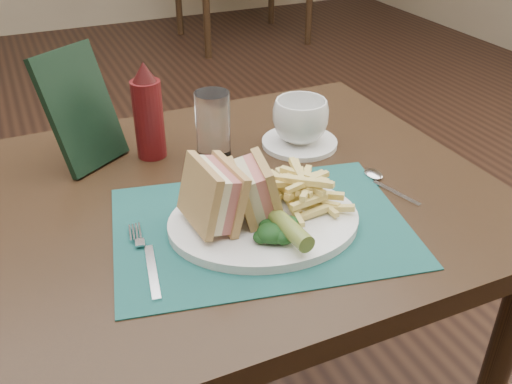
# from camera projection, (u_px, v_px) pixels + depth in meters

# --- Properties ---
(floor) EXTENTS (7.00, 7.00, 0.00)m
(floor) POSITION_uv_depth(u_px,v_px,m) (177.00, 319.00, 1.77)
(floor) COLOR black
(floor) RESTS_ON ground
(wall_back) EXTENTS (6.00, 0.00, 6.00)m
(wall_back) POSITION_uv_depth(u_px,v_px,m) (44.00, 31.00, 4.50)
(wall_back) COLOR tan
(wall_back) RESTS_ON ground
(table_main) EXTENTS (0.90, 0.75, 0.75)m
(table_main) POSITION_uv_depth(u_px,v_px,m) (235.00, 343.00, 1.19)
(table_main) COLOR black
(table_main) RESTS_ON ground
(placemat) EXTENTS (0.51, 0.41, 0.00)m
(placemat) POSITION_uv_depth(u_px,v_px,m) (261.00, 226.00, 0.90)
(placemat) COLOR #184E49
(placemat) RESTS_ON table_main
(plate) EXTENTS (0.34, 0.30, 0.01)m
(plate) POSITION_uv_depth(u_px,v_px,m) (264.00, 222.00, 0.89)
(plate) COLOR white
(plate) RESTS_ON placemat
(sandwich_half_a) EXTENTS (0.09, 0.11, 0.11)m
(sandwich_half_a) POSITION_uv_depth(u_px,v_px,m) (200.00, 198.00, 0.84)
(sandwich_half_a) COLOR tan
(sandwich_half_a) RESTS_ON plate
(sandwich_half_b) EXTENTS (0.09, 0.11, 0.10)m
(sandwich_half_b) POSITION_uv_depth(u_px,v_px,m) (241.00, 191.00, 0.86)
(sandwich_half_b) COLOR tan
(sandwich_half_b) RESTS_ON plate
(kale_garnish) EXTENTS (0.11, 0.08, 0.03)m
(kale_garnish) POSITION_uv_depth(u_px,v_px,m) (278.00, 229.00, 0.84)
(kale_garnish) COLOR black
(kale_garnish) RESTS_ON plate
(pickle_spear) EXTENTS (0.03, 0.12, 0.03)m
(pickle_spear) POSITION_uv_depth(u_px,v_px,m) (285.00, 224.00, 0.83)
(pickle_spear) COLOR olive
(pickle_spear) RESTS_ON plate
(fries_pile) EXTENTS (0.18, 0.20, 0.06)m
(fries_pile) POSITION_uv_depth(u_px,v_px,m) (299.00, 189.00, 0.90)
(fries_pile) COLOR #EBD675
(fries_pile) RESTS_ON plate
(fork) EXTENTS (0.06, 0.17, 0.01)m
(fork) POSITION_uv_depth(u_px,v_px,m) (147.00, 257.00, 0.82)
(fork) COLOR silver
(fork) RESTS_ON placemat
(spoon) EXTENTS (0.07, 0.15, 0.01)m
(spoon) POSITION_uv_depth(u_px,v_px,m) (388.00, 185.00, 1.00)
(spoon) COLOR silver
(spoon) RESTS_ON table_main
(saucer) EXTENTS (0.16, 0.16, 0.01)m
(saucer) POSITION_uv_depth(u_px,v_px,m) (299.00, 143.00, 1.14)
(saucer) COLOR white
(saucer) RESTS_ON table_main
(coffee_cup) EXTENTS (0.15, 0.15, 0.09)m
(coffee_cup) POSITION_uv_depth(u_px,v_px,m) (300.00, 121.00, 1.11)
(coffee_cup) COLOR white
(coffee_cup) RESTS_ON saucer
(drinking_glass) EXTENTS (0.07, 0.07, 0.13)m
(drinking_glass) POSITION_uv_depth(u_px,v_px,m) (213.00, 126.00, 1.06)
(drinking_glass) COLOR white
(drinking_glass) RESTS_ON table_main
(ketchup_bottle) EXTENTS (0.06, 0.06, 0.19)m
(ketchup_bottle) POSITION_uv_depth(u_px,v_px,m) (148.00, 111.00, 1.05)
(ketchup_bottle) COLOR #520E10
(ketchup_bottle) RESTS_ON table_main
(check_presenter) EXTENTS (0.16, 0.14, 0.21)m
(check_presenter) POSITION_uv_depth(u_px,v_px,m) (81.00, 109.00, 1.03)
(check_presenter) COLOR black
(check_presenter) RESTS_ON table_main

